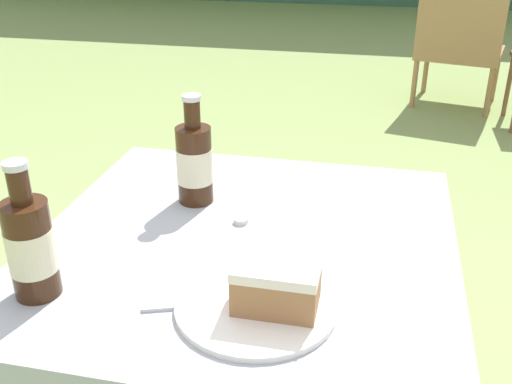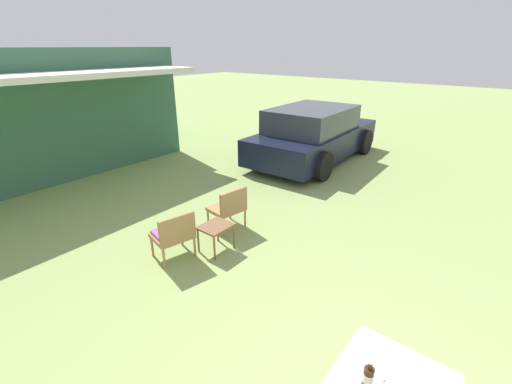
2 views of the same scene
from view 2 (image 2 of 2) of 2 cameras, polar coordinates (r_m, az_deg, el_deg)
parked_car at (r=9.54m, az=9.57°, el=9.39°), size 4.45×2.23×1.45m
wicker_chair_cushioned at (r=5.13m, az=-13.59°, el=-6.69°), size 0.64×0.58×0.76m
wicker_chair_plain at (r=5.80m, az=-4.53°, el=-2.41°), size 0.61×0.55×0.76m
garden_side_table at (r=5.24m, az=-6.75°, el=-6.13°), size 0.47×0.40×0.43m
cola_bottle_near at (r=2.79m, az=18.19°, el=-27.19°), size 0.07×0.07×0.23m
loose_bottle_cap at (r=2.92m, az=20.40°, el=-27.21°), size 0.03×0.03×0.01m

